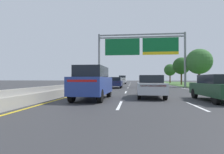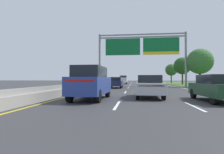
{
  "view_description": "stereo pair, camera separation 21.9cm",
  "coord_description": "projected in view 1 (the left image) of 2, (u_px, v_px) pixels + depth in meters",
  "views": [
    {
      "loc": [
        -1.22,
        1.32,
        1.32
      ],
      "look_at": [
        -3.7,
        23.69,
        1.55
      ],
      "focal_mm": 29.27,
      "sensor_mm": 36.0,
      "label": 1
    },
    {
      "loc": [
        -1.0,
        1.35,
        1.32
      ],
      "look_at": [
        -3.7,
        23.69,
        1.55
      ],
      "focal_mm": 29.27,
      "sensor_mm": 36.0,
      "label": 2
    }
  ],
  "objects": [
    {
      "name": "ground_plane",
      "position": [
        139.0,
        86.0,
        33.32
      ],
      "size": [
        220.0,
        220.0,
        0.0
      ],
      "primitive_type": "plane",
      "color": "#333335"
    },
    {
      "name": "lane_striping",
      "position": [
        139.0,
        86.0,
        32.87
      ],
      "size": [
        11.96,
        106.0,
        0.01
      ],
      "color": "white",
      "rests_on": "ground"
    },
    {
      "name": "grass_verge_right",
      "position": [
        220.0,
        86.0,
        31.78
      ],
      "size": [
        14.0,
        110.0,
        0.02
      ],
      "primitive_type": "cube",
      "color": "#3D602D",
      "rests_on": "ground"
    },
    {
      "name": "median_barrier_concrete",
      "position": [
        103.0,
        84.0,
        34.05
      ],
      "size": [
        0.6,
        110.0,
        0.85
      ],
      "color": "#99968E",
      "rests_on": "ground"
    },
    {
      "name": "overhead_sign_gantry",
      "position": [
        141.0,
        49.0,
        31.43
      ],
      "size": [
        15.06,
        0.42,
        9.23
      ],
      "color": "gray",
      "rests_on": "ground"
    },
    {
      "name": "pickup_truck_white",
      "position": [
        122.0,
        80.0,
        47.64
      ],
      "size": [
        2.04,
        5.41,
        2.2
      ],
      "rotation": [
        0.0,
        0.0,
        1.58
      ],
      "color": "silver",
      "rests_on": "ground"
    },
    {
      "name": "car_darkgreen_right_lane_sedan",
      "position": [
        218.0,
        87.0,
        10.78
      ],
      "size": [
        1.94,
        4.45,
        1.57
      ],
      "rotation": [
        0.0,
        0.0,
        1.6
      ],
      "color": "#193D23",
      "rests_on": "ground"
    },
    {
      "name": "car_silver_centre_lane_sedan",
      "position": [
        150.0,
        86.0,
        12.98
      ],
      "size": [
        1.92,
        4.44,
        1.57
      ],
      "rotation": [
        0.0,
        0.0,
        1.55
      ],
      "color": "#B2B5BA",
      "rests_on": "ground"
    },
    {
      "name": "car_red_right_lane_suv",
      "position": [
        151.0,
        80.0,
        47.96
      ],
      "size": [
        2.03,
        4.75,
        2.11
      ],
      "rotation": [
        0.0,
        0.0,
        1.6
      ],
      "color": "maroon",
      "rests_on": "ground"
    },
    {
      "name": "car_navy_left_lane_sedan",
      "position": [
        116.0,
        82.0,
        26.37
      ],
      "size": [
        1.85,
        4.41,
        1.57
      ],
      "rotation": [
        0.0,
        0.0,
        1.58
      ],
      "color": "#161E47",
      "rests_on": "ground"
    },
    {
      "name": "car_blue_left_lane_suv",
      "position": [
        93.0,
        82.0,
        11.72
      ],
      "size": [
        2.02,
        4.75,
        2.11
      ],
      "rotation": [
        0.0,
        0.0,
        1.55
      ],
      "color": "navy",
      "rests_on": "ground"
    },
    {
      "name": "roadside_tree_mid",
      "position": [
        199.0,
        62.0,
        30.23
      ],
      "size": [
        4.19,
        4.19,
        6.3
      ],
      "color": "#4C3823",
      "rests_on": "ground"
    },
    {
      "name": "roadside_tree_far",
      "position": [
        181.0,
        66.0,
        41.17
      ],
      "size": [
        3.82,
        3.82,
        6.17
      ],
      "color": "#4C3823",
      "rests_on": "ground"
    },
    {
      "name": "roadside_tree_distant",
      "position": [
        170.0,
        70.0,
        55.49
      ],
      "size": [
        3.55,
        3.55,
        5.83
      ],
      "color": "#4C3823",
      "rests_on": "ground"
    }
  ]
}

